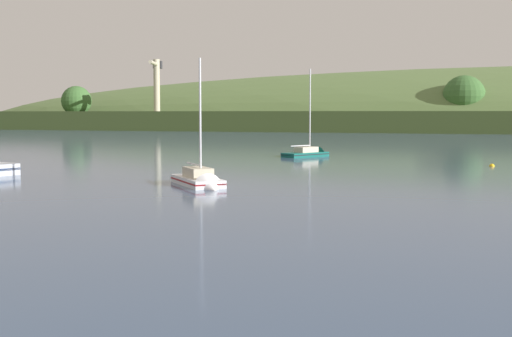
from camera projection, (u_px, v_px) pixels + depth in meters
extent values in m
cube|color=#3C4E24|center=(471.00, 121.00, 182.72)|extent=(515.31, 106.51, 5.06)
sphere|color=#38602D|center=(76.00, 101.00, 204.97)|extent=(9.13, 9.13, 9.13)
sphere|color=#38602D|center=(464.00, 96.00, 170.56)|extent=(10.75, 10.75, 10.75)
cube|color=#4C4C51|center=(157.00, 126.00, 191.10)|extent=(4.66, 4.66, 2.00)
cylinder|color=#BCB293|center=(157.00, 91.00, 190.28)|extent=(1.77, 1.77, 17.73)
cylinder|color=#BCB293|center=(154.00, 63.00, 185.38)|extent=(3.28, 10.68, 0.98)
cube|color=#333338|center=(158.00, 65.00, 191.58)|extent=(2.80, 2.21, 2.13)
cube|color=white|center=(197.00, 185.00, 44.16)|extent=(5.01, 5.73, 1.07)
cone|color=white|center=(211.00, 190.00, 41.57)|extent=(2.40, 2.30, 1.95)
cube|color=maroon|center=(197.00, 181.00, 44.13)|extent=(5.02, 5.74, 0.10)
cube|color=#BCB299|center=(198.00, 172.00, 43.96)|extent=(2.63, 2.86, 0.65)
cylinder|color=silver|center=(200.00, 118.00, 43.14)|extent=(0.14, 0.14, 7.73)
cylinder|color=silver|center=(194.00, 164.00, 44.76)|extent=(1.87, 2.43, 0.11)
cube|color=#0F564C|center=(305.00, 156.00, 72.56)|extent=(4.72, 5.68, 0.83)
cone|color=#0F564C|center=(323.00, 155.00, 74.40)|extent=(2.35, 2.21, 1.91)
cube|color=black|center=(305.00, 154.00, 72.54)|extent=(4.73, 5.69, 0.09)
cube|color=#BCB299|center=(306.00, 150.00, 72.59)|extent=(2.50, 2.81, 0.59)
cylinder|color=silver|center=(310.00, 111.00, 72.61)|extent=(0.14, 0.14, 8.99)
cylinder|color=silver|center=(301.00, 146.00, 71.96)|extent=(1.70, 2.46, 0.11)
sphere|color=yellow|center=(492.00, 166.00, 59.52)|extent=(0.46, 0.46, 0.46)
cylinder|color=black|center=(492.00, 163.00, 59.50)|extent=(0.04, 0.04, 0.08)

